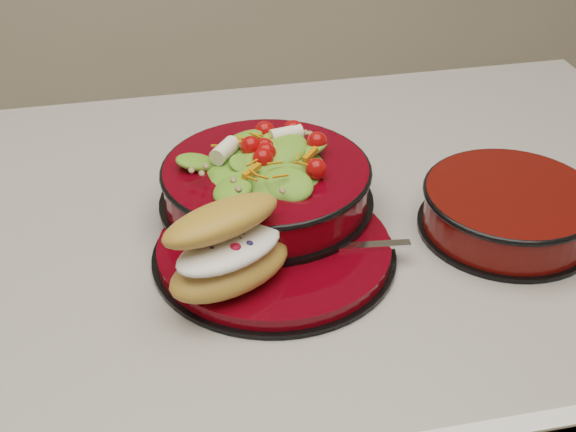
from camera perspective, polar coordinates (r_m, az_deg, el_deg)
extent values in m
cube|color=#AFAAA0|center=(0.97, -3.58, -1.46)|extent=(1.24, 0.74, 0.04)
cylinder|color=black|center=(0.90, -0.98, -2.80)|extent=(0.27, 0.27, 0.01)
cylinder|color=#5B0309|center=(0.89, -0.99, -2.29)|extent=(0.26, 0.26, 0.01)
torus|color=black|center=(0.88, -0.23, -2.38)|extent=(0.15, 0.15, 0.01)
cylinder|color=black|center=(0.95, -1.54, 1.08)|extent=(0.25, 0.25, 0.01)
cylinder|color=#5B0309|center=(0.94, -1.56, 2.36)|extent=(0.24, 0.24, 0.04)
torus|color=black|center=(0.93, -1.58, 3.30)|extent=(0.25, 0.25, 0.01)
ellipsoid|color=#497621|center=(0.93, -1.58, 3.34)|extent=(0.20, 0.20, 0.08)
sphere|color=red|center=(0.92, 1.46, 6.13)|extent=(0.02, 0.02, 0.02)
sphere|color=red|center=(0.94, 0.10, 7.03)|extent=(0.02, 0.02, 0.02)
sphere|color=red|center=(0.95, -2.18, 7.21)|extent=(0.02, 0.02, 0.02)
sphere|color=red|center=(0.93, -4.16, 6.60)|extent=(0.02, 0.02, 0.02)
sphere|color=red|center=(0.90, -4.75, 5.50)|extent=(0.02, 0.02, 0.02)
sphere|color=red|center=(0.87, -3.47, 4.52)|extent=(0.02, 0.02, 0.02)
sphere|color=red|center=(0.87, -1.01, 4.30)|extent=(0.02, 0.02, 0.02)
sphere|color=red|center=(0.88, 1.05, 4.99)|extent=(0.02, 0.02, 0.02)
cylinder|color=silver|center=(0.95, -0.14, 7.20)|extent=(0.04, 0.04, 0.02)
cylinder|color=silver|center=(0.92, -4.60, 6.12)|extent=(0.04, 0.04, 0.02)
cube|color=orange|center=(0.88, -2.65, 4.73)|extent=(0.03, 0.03, 0.01)
cube|color=orange|center=(0.91, 1.62, 5.86)|extent=(0.03, 0.02, 0.01)
ellipsoid|color=gold|center=(0.82, -4.14, -3.72)|extent=(0.16, 0.13, 0.04)
ellipsoid|color=white|center=(0.81, -4.21, -2.37)|extent=(0.14, 0.11, 0.02)
ellipsoid|color=gold|center=(0.81, -4.47, -0.27)|extent=(0.15, 0.12, 0.03)
sphere|color=red|center=(0.80, -5.77, -2.21)|extent=(0.01, 0.01, 0.01)
sphere|color=red|center=(0.80, -3.77, -2.39)|extent=(0.01, 0.01, 0.01)
sphere|color=#191947|center=(0.81, -4.85, -1.85)|extent=(0.01, 0.01, 0.01)
sphere|color=#191947|center=(0.81, -3.42, -1.84)|extent=(0.01, 0.01, 0.01)
sphere|color=#191947|center=(0.80, -4.19, -2.19)|extent=(0.01, 0.01, 0.01)
sphere|color=#191947|center=(0.80, -2.77, -2.10)|extent=(0.01, 0.01, 0.01)
sphere|color=#191947|center=(0.80, -5.41, -2.51)|extent=(0.01, 0.01, 0.01)
sphere|color=#191947|center=(0.81, -3.23, -1.49)|extent=(0.01, 0.01, 0.01)
cube|color=silver|center=(0.88, 4.78, -2.18)|extent=(0.12, 0.03, 0.00)
cube|color=silver|center=(0.87, -0.16, -2.45)|extent=(0.04, 0.03, 0.00)
cylinder|color=black|center=(0.98, 15.20, -0.78)|extent=(0.21, 0.21, 0.01)
cylinder|color=#550A05|center=(0.96, 15.44, 0.54)|extent=(0.19, 0.19, 0.05)
torus|color=black|center=(0.95, 15.62, 1.55)|extent=(0.20, 0.20, 0.01)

